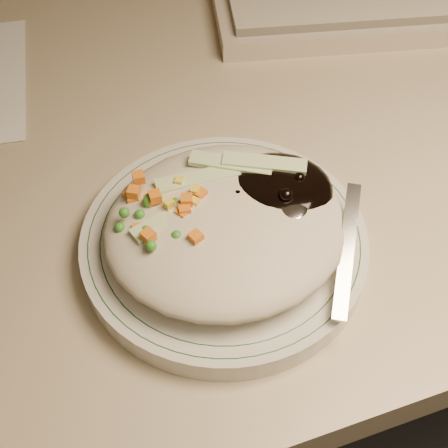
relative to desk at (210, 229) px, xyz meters
name	(u,v)px	position (x,y,z in m)	size (l,w,h in m)	color
desk	(210,229)	(0.00, 0.00, 0.00)	(1.40, 0.70, 0.74)	tan
plate	(224,244)	(-0.04, -0.18, 0.21)	(0.23, 0.23, 0.02)	silver
plate_rim	(224,236)	(-0.04, -0.18, 0.22)	(0.22, 0.22, 0.00)	#144723
meal	(230,219)	(-0.04, -0.18, 0.24)	(0.21, 0.19, 0.05)	beige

